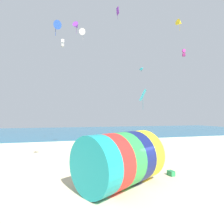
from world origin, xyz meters
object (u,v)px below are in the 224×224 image
Objects in this scene: kite_cyan_diamond at (143,95)px; kite_white_box at (62,43)px; kite_magenta_box at (184,53)px; kite_white_delta at (83,32)px; kite_purple_diamond at (118,11)px; cooler_box at (171,173)px; kite_purple_delta at (76,26)px; kite_cyan_parafoil at (141,69)px; giant_inflatable_tube at (121,159)px; kite_blue_delta at (56,25)px; kite_yellow_delta at (180,23)px; kite_handler at (154,160)px.

kite_white_box reaches higher than kite_cyan_diamond.
kite_white_delta is at bearing 162.54° from kite_magenta_box.
kite_purple_diamond reaches higher than kite_white_box.
kite_cyan_diamond is (5.69, -4.97, -8.25)m from kite_white_delta.
kite_white_delta reaches higher than cooler_box.
kite_purple_delta is 4.51m from kite_white_box.
kite_purple_delta is at bearing 155.22° from kite_cyan_parafoil.
giant_inflatable_tube is 3.29× the size of kite_purple_delta.
kite_magenta_box is 12.56m from kite_white_delta.
kite_purple_delta is 1.12× the size of kite_purple_diamond.
giant_inflatable_tube is 4.91× the size of kite_blue_delta.
kite_yellow_delta is 11.20m from kite_white_delta.
kite_handler is 13.49m from kite_yellow_delta.
kite_blue_delta is at bearing -99.14° from kite_purple_delta.
kite_purple_diamond reaches higher than cooler_box.
kite_purple_diamond is at bearing 73.63° from giant_inflatable_tube.
kite_cyan_parafoil reaches higher than cooler_box.
kite_cyan_diamond is at bearing -63.40° from kite_purple_delta.
kite_magenta_box reaches higher than kite_cyan_parafoil.
kite_blue_delta is at bearing 146.64° from giant_inflatable_tube.
kite_white_box is at bearing 166.09° from kite_cyan_parafoil.
kite_handler is (3.48, 2.05, -0.80)m from giant_inflatable_tube.
kite_purple_delta is 2.20× the size of kite_magenta_box.
kite_purple_delta is at bearing 135.01° from kite_purple_diamond.
kite_purple_diamond is at bearing 88.84° from kite_handler.
giant_inflatable_tube is 16.32m from kite_magenta_box.
kite_purple_delta is 8.32m from kite_white_delta.
giant_inflatable_tube is 12.08× the size of cooler_box.
kite_purple_delta is 7.62m from kite_purple_diamond.
kite_white_box reaches higher than giant_inflatable_tube.
kite_blue_delta is at bearing -91.29° from kite_white_box.
kite_yellow_delta reaches higher than kite_magenta_box.
kite_magenta_box is 0.42× the size of kite_cyan_diamond.
kite_purple_diamond reaches higher than kite_yellow_delta.
kite_cyan_parafoil is 2.11× the size of cooler_box.
kite_cyan_parafoil is 0.95× the size of kite_white_box.
kite_handler is 1.13× the size of kite_white_delta.
cooler_box is at bearing -60.87° from kite_white_delta.
kite_handler is 17.18m from kite_white_delta.
kite_handler is 14.08m from kite_magenta_box.
kite_cyan_parafoil is at bearing 66.23° from kite_cyan_diamond.
kite_purple_delta is at bearing 109.12° from cooler_box.
kite_magenta_box is 4.59m from kite_yellow_delta.
giant_inflatable_tube is at bearing -149.47° from kite_handler.
kite_magenta_box is 0.75× the size of kite_white_box.
giant_inflatable_tube is 14.63m from kite_yellow_delta.
kite_purple_diamond is at bearing 140.99° from kite_magenta_box.
kite_white_delta is 11.19m from kite_cyan_diamond.
kite_white_delta is 0.74× the size of kite_cyan_diamond.
kite_cyan_diamond reaches higher than giant_inflatable_tube.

